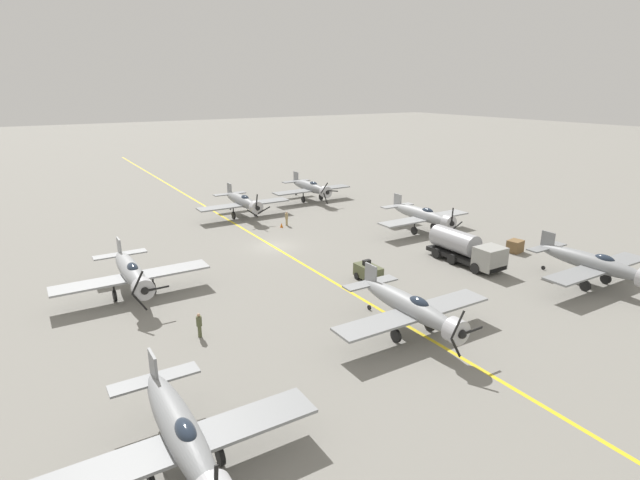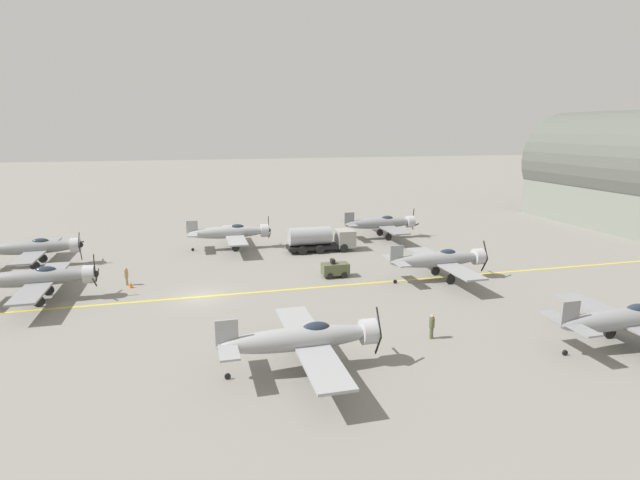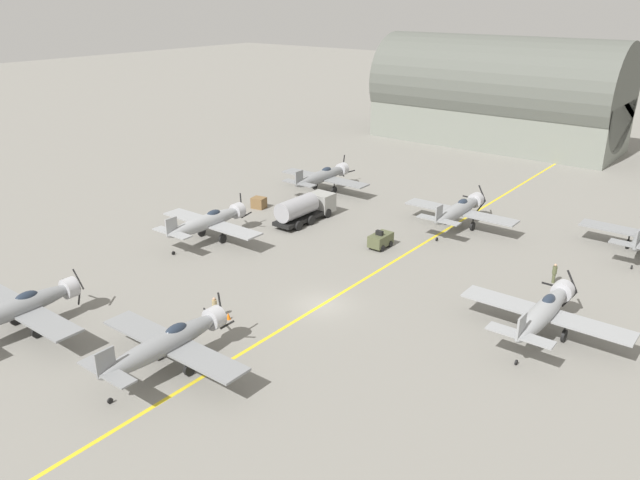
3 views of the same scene
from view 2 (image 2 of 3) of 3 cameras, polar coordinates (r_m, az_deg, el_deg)
The scene contains 15 objects.
ground_plane at distance 44.55m, azimuth -13.42°, elevation -6.32°, with size 400.00×400.00×0.00m, color gray.
taxiway_stripe at distance 44.55m, azimuth -13.42°, elevation -6.32°, with size 0.30×160.00×0.01m, color yellow.
airplane_near_center at distance 47.90m, azimuth -29.63°, elevation -3.82°, with size 12.00×9.98×3.79m.
airplane_mid_left at distance 60.78m, azimuth -10.13°, elevation 0.85°, with size 12.00×9.98×3.80m.
airplane_near_left at distance 60.20m, azimuth -29.92°, elevation -0.77°, with size 12.00×9.98×3.65m.
airplane_far_left at distance 66.17m, azimuth 7.07°, elevation 1.91°, with size 12.00×9.98×3.79m.
airplane_mid_right at distance 30.17m, azimuth -1.82°, elevation -11.21°, with size 12.00×9.98×3.65m.
airplane_far_center at distance 48.86m, azimuth 13.58°, elevation -2.19°, with size 12.00×9.98×3.65m.
airplane_far_right at distance 38.68m, azimuth 31.65°, elevation -7.70°, with size 12.00×9.98×3.80m.
fuel_tanker at distance 58.70m, azimuth 0.13°, elevation 0.13°, with size 2.68×8.00×2.98m.
tow_tractor at distance 48.82m, azimuth 1.74°, elevation -3.33°, with size 1.57×2.60×1.79m.
ground_crew_walking at distance 49.54m, azimuth -21.27°, elevation -3.80°, with size 0.37×0.37×1.70m.
ground_crew_inspecting at distance 35.67m, azimuth 12.65°, elevation -9.52°, with size 0.38×0.38×1.73m.
supply_crate_by_tanker at distance 65.58m, azimuth -1.19°, elevation 0.66°, with size 1.48×1.23×1.23m, color brown.
traffic_cone at distance 48.77m, azimuth -20.80°, elevation -4.82°, with size 0.36×0.36×0.55m, color orange.
Camera 2 is at (42.23, -0.39, 14.20)m, focal length 28.00 mm.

